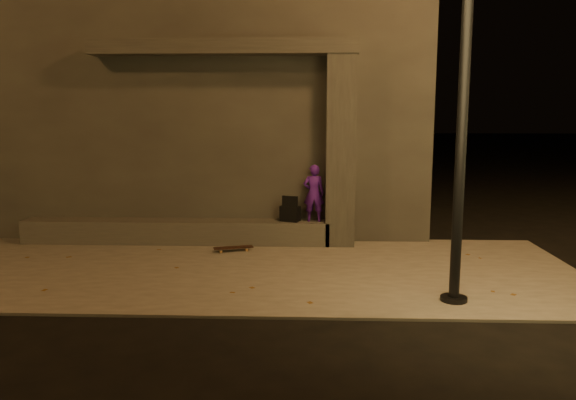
{
  "coord_description": "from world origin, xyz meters",
  "views": [
    {
      "loc": [
        1.11,
        -6.95,
        2.61
      ],
      "look_at": [
        0.77,
        2.0,
        1.18
      ],
      "focal_mm": 35.0,
      "sensor_mm": 36.0,
      "label": 1
    }
  ],
  "objects_px": {
    "column": "(340,152)",
    "backpack": "(290,212)",
    "skateboarder": "(314,193)",
    "skateboard": "(233,248)"
  },
  "relations": [
    {
      "from": "skateboarder",
      "to": "backpack",
      "type": "distance_m",
      "value": 0.59
    },
    {
      "from": "column",
      "to": "skateboard",
      "type": "bearing_deg",
      "value": -161.86
    },
    {
      "from": "skateboarder",
      "to": "backpack",
      "type": "relative_size",
      "value": 2.18
    },
    {
      "from": "skateboarder",
      "to": "backpack",
      "type": "height_order",
      "value": "skateboarder"
    },
    {
      "from": "column",
      "to": "skateboard",
      "type": "xyz_separation_m",
      "value": [
        -1.98,
        -0.65,
        -1.73
      ]
    },
    {
      "from": "column",
      "to": "backpack",
      "type": "relative_size",
      "value": 7.1
    },
    {
      "from": "column",
      "to": "skateboard",
      "type": "relative_size",
      "value": 4.81
    },
    {
      "from": "backpack",
      "to": "column",
      "type": "bearing_deg",
      "value": 20.85
    },
    {
      "from": "skateboarder",
      "to": "backpack",
      "type": "bearing_deg",
      "value": -1.64
    },
    {
      "from": "backpack",
      "to": "skateboard",
      "type": "height_order",
      "value": "backpack"
    }
  ]
}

